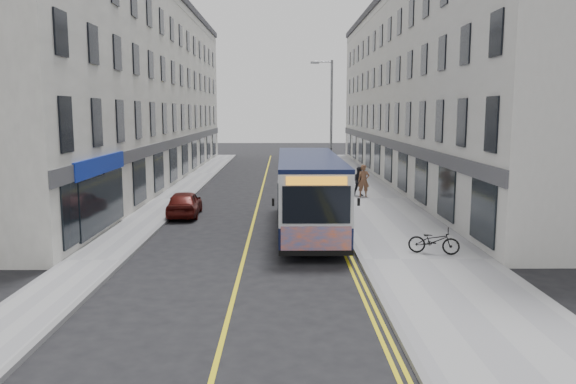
{
  "coord_description": "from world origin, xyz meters",
  "views": [
    {
      "loc": [
        1.35,
        -19.52,
        5.05
      ],
      "look_at": [
        1.58,
        4.33,
        1.6
      ],
      "focal_mm": 35.0,
      "sensor_mm": 36.0,
      "label": 1
    }
  ],
  "objects_px": {
    "bicycle": "(434,241)",
    "city_bus": "(309,190)",
    "streetlamp": "(330,122)",
    "car_white": "(301,170)",
    "pedestrian_far": "(360,181)",
    "pedestrian_near": "(364,181)",
    "car_maroon": "(184,203)"
  },
  "relations": [
    {
      "from": "pedestrian_near",
      "to": "car_maroon",
      "type": "height_order",
      "value": "pedestrian_near"
    },
    {
      "from": "streetlamp",
      "to": "bicycle",
      "type": "distance_m",
      "value": 15.2
    },
    {
      "from": "streetlamp",
      "to": "city_bus",
      "type": "bearing_deg",
      "value": -99.68
    },
    {
      "from": "city_bus",
      "to": "pedestrian_near",
      "type": "height_order",
      "value": "city_bus"
    },
    {
      "from": "streetlamp",
      "to": "pedestrian_far",
      "type": "height_order",
      "value": "streetlamp"
    },
    {
      "from": "city_bus",
      "to": "car_white",
      "type": "height_order",
      "value": "city_bus"
    },
    {
      "from": "streetlamp",
      "to": "city_bus",
      "type": "distance_m",
      "value": 10.56
    },
    {
      "from": "bicycle",
      "to": "car_white",
      "type": "distance_m",
      "value": 22.24
    },
    {
      "from": "streetlamp",
      "to": "bicycle",
      "type": "height_order",
      "value": "streetlamp"
    },
    {
      "from": "streetlamp",
      "to": "car_white",
      "type": "height_order",
      "value": "streetlamp"
    },
    {
      "from": "car_white",
      "to": "car_maroon",
      "type": "xyz_separation_m",
      "value": [
        -6.13,
        -14.12,
        -0.15
      ]
    },
    {
      "from": "city_bus",
      "to": "car_white",
      "type": "xyz_separation_m",
      "value": [
        0.28,
        17.45,
        -0.96
      ]
    },
    {
      "from": "bicycle",
      "to": "car_maroon",
      "type": "height_order",
      "value": "car_maroon"
    },
    {
      "from": "pedestrian_near",
      "to": "car_maroon",
      "type": "distance_m",
      "value": 10.86
    },
    {
      "from": "pedestrian_near",
      "to": "bicycle",
      "type": "bearing_deg",
      "value": -86.64
    },
    {
      "from": "car_white",
      "to": "pedestrian_near",
      "type": "bearing_deg",
      "value": -67.93
    },
    {
      "from": "bicycle",
      "to": "streetlamp",
      "type": "bearing_deg",
      "value": 26.0
    },
    {
      "from": "streetlamp",
      "to": "pedestrian_near",
      "type": "bearing_deg",
      "value": -36.63
    },
    {
      "from": "city_bus",
      "to": "bicycle",
      "type": "relative_size",
      "value": 6.25
    },
    {
      "from": "pedestrian_near",
      "to": "pedestrian_far",
      "type": "bearing_deg",
      "value": 114.78
    },
    {
      "from": "streetlamp",
      "to": "city_bus",
      "type": "relative_size",
      "value": 0.73
    },
    {
      "from": "pedestrian_far",
      "to": "car_white",
      "type": "xyz_separation_m",
      "value": [
        -3.14,
        8.38,
        -0.19
      ]
    },
    {
      "from": "pedestrian_far",
      "to": "car_maroon",
      "type": "relative_size",
      "value": 0.46
    },
    {
      "from": "pedestrian_near",
      "to": "car_white",
      "type": "relative_size",
      "value": 0.4
    },
    {
      "from": "pedestrian_near",
      "to": "car_maroon",
      "type": "bearing_deg",
      "value": -149.59
    },
    {
      "from": "bicycle",
      "to": "car_white",
      "type": "bearing_deg",
      "value": 26.51
    },
    {
      "from": "city_bus",
      "to": "car_maroon",
      "type": "height_order",
      "value": "city_bus"
    },
    {
      "from": "city_bus",
      "to": "car_white",
      "type": "relative_size",
      "value": 2.32
    },
    {
      "from": "bicycle",
      "to": "city_bus",
      "type": "bearing_deg",
      "value": 59.61
    },
    {
      "from": "car_maroon",
      "to": "bicycle",
      "type": "bearing_deg",
      "value": 139.49
    },
    {
      "from": "streetlamp",
      "to": "car_maroon",
      "type": "distance_m",
      "value": 10.81
    },
    {
      "from": "bicycle",
      "to": "pedestrian_near",
      "type": "relative_size",
      "value": 0.94
    }
  ]
}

